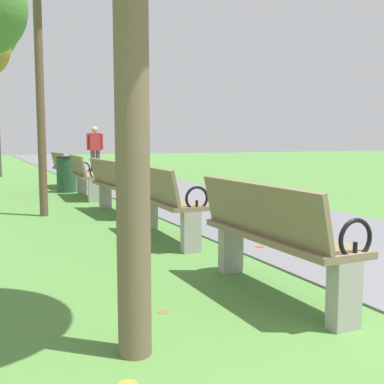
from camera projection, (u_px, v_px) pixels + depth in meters
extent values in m
cube|color=slate|center=(91.00, 171.00, 18.57)|extent=(2.97, 44.00, 0.02)
cube|color=#7A664C|center=(278.00, 236.00, 3.73)|extent=(0.45, 1.60, 0.05)
cube|color=#7A664C|center=(257.00, 209.00, 3.62)|extent=(0.14, 1.60, 0.40)
cube|color=#99968E|center=(344.00, 295.00, 3.09)|extent=(0.20, 0.12, 0.45)
cube|color=#99968E|center=(231.00, 248.00, 4.42)|extent=(0.20, 0.12, 0.45)
torus|color=black|center=(355.00, 239.00, 3.05)|extent=(0.27, 0.03, 0.27)
cylinder|color=black|center=(355.00, 251.00, 3.06)|extent=(0.03, 0.03, 0.12)
torus|color=black|center=(236.00, 208.00, 4.42)|extent=(0.27, 0.03, 0.27)
cylinder|color=black|center=(236.00, 217.00, 4.43)|extent=(0.03, 0.03, 0.12)
cube|color=#7A664C|center=(168.00, 201.00, 5.85)|extent=(0.49, 1.61, 0.05)
cube|color=#7A664C|center=(153.00, 183.00, 5.75)|extent=(0.17, 1.60, 0.40)
cube|color=#99968E|center=(191.00, 232.00, 5.19)|extent=(0.20, 0.13, 0.45)
cube|color=#99968E|center=(150.00, 213.00, 6.55)|extent=(0.20, 0.13, 0.45)
torus|color=black|center=(197.00, 198.00, 5.16)|extent=(0.27, 0.04, 0.27)
cylinder|color=black|center=(197.00, 206.00, 5.17)|extent=(0.03, 0.03, 0.12)
torus|color=black|center=(153.00, 186.00, 6.55)|extent=(0.27, 0.04, 0.27)
cylinder|color=black|center=(153.00, 192.00, 6.56)|extent=(0.03, 0.03, 0.12)
cube|color=#7A664C|center=(117.00, 185.00, 7.90)|extent=(0.49, 1.61, 0.05)
cube|color=#7A664C|center=(106.00, 172.00, 7.79)|extent=(0.17, 1.60, 0.40)
cube|color=#99968E|center=(132.00, 206.00, 7.27)|extent=(0.20, 0.13, 0.45)
cube|color=#99968E|center=(105.00, 195.00, 8.59)|extent=(0.20, 0.13, 0.45)
torus|color=black|center=(136.00, 182.00, 7.23)|extent=(0.27, 0.04, 0.27)
cylinder|color=black|center=(136.00, 187.00, 7.24)|extent=(0.03, 0.03, 0.12)
torus|color=black|center=(108.00, 175.00, 8.59)|extent=(0.27, 0.04, 0.27)
cylinder|color=black|center=(108.00, 179.00, 8.60)|extent=(0.03, 0.03, 0.12)
cube|color=#7A664C|center=(87.00, 175.00, 10.04)|extent=(0.52, 1.62, 0.05)
cube|color=#7A664C|center=(77.00, 165.00, 9.94)|extent=(0.20, 1.60, 0.40)
cube|color=#99968E|center=(94.00, 191.00, 9.38)|extent=(0.21, 0.13, 0.45)
cube|color=#99968E|center=(82.00, 184.00, 10.75)|extent=(0.21, 0.13, 0.45)
torus|color=black|center=(96.00, 172.00, 9.34)|extent=(0.27, 0.04, 0.27)
cylinder|color=black|center=(96.00, 176.00, 9.35)|extent=(0.03, 0.03, 0.12)
torus|color=black|center=(84.00, 168.00, 10.75)|extent=(0.27, 0.04, 0.27)
cylinder|color=black|center=(84.00, 171.00, 10.76)|extent=(0.03, 0.03, 0.12)
cube|color=#7A664C|center=(67.00, 169.00, 12.26)|extent=(0.47, 1.61, 0.05)
cube|color=#7A664C|center=(59.00, 160.00, 12.16)|extent=(0.16, 1.60, 0.40)
cube|color=#99968E|center=(73.00, 181.00, 11.63)|extent=(0.20, 0.12, 0.45)
cube|color=#99968E|center=(61.00, 177.00, 12.96)|extent=(0.20, 0.12, 0.45)
torus|color=black|center=(75.00, 166.00, 11.60)|extent=(0.27, 0.04, 0.27)
cylinder|color=black|center=(75.00, 169.00, 11.60)|extent=(0.03, 0.03, 0.12)
torus|color=black|center=(63.00, 163.00, 12.96)|extent=(0.27, 0.04, 0.27)
cylinder|color=black|center=(63.00, 166.00, 12.97)|extent=(0.03, 0.03, 0.12)
cylinder|color=brown|center=(132.00, 81.00, 2.58)|extent=(0.19, 0.19, 3.06)
cylinder|color=brown|center=(40.00, 88.00, 7.50)|extent=(0.13, 0.13, 4.05)
cylinder|color=#4C4C56|center=(93.00, 164.00, 15.52)|extent=(0.14, 0.14, 0.85)
cylinder|color=#4C4C56|center=(98.00, 164.00, 15.57)|extent=(0.14, 0.14, 0.85)
cube|color=#B22D2D|center=(95.00, 142.00, 15.47)|extent=(0.37, 0.27, 0.56)
sphere|color=tan|center=(95.00, 130.00, 15.43)|extent=(0.20, 0.20, 0.20)
cylinder|color=#B22D2D|center=(88.00, 142.00, 15.41)|extent=(0.09, 0.09, 0.52)
cylinder|color=#B22D2D|center=(102.00, 142.00, 15.53)|extent=(0.09, 0.09, 0.52)
cylinder|color=#234C2D|center=(66.00, 175.00, 11.16)|extent=(0.44, 0.44, 0.80)
torus|color=black|center=(66.00, 157.00, 11.11)|extent=(0.48, 0.48, 0.04)
cylinder|color=gold|center=(163.00, 191.00, 11.15)|extent=(0.15, 0.15, 0.00)
cylinder|color=brown|center=(163.00, 312.00, 3.41)|extent=(0.13, 0.13, 0.00)
cylinder|color=gold|center=(107.00, 188.00, 12.01)|extent=(0.16, 0.16, 0.00)
cylinder|color=#AD6B23|center=(196.00, 209.00, 8.30)|extent=(0.15, 0.15, 0.00)
cylinder|color=brown|center=(114.00, 180.00, 14.17)|extent=(0.09, 0.09, 0.00)
cylinder|color=#93511E|center=(28.00, 200.00, 9.74)|extent=(0.14, 0.14, 0.00)
cylinder|color=gold|center=(252.00, 214.00, 7.74)|extent=(0.12, 0.12, 0.00)
cylinder|color=#AD6B23|center=(26.00, 198.00, 10.12)|extent=(0.17, 0.17, 0.00)
cylinder|color=brown|center=(173.00, 185.00, 12.82)|extent=(0.10, 0.10, 0.00)
cylinder|color=gold|center=(42.00, 182.00, 13.90)|extent=(0.13, 0.13, 0.00)
cylinder|color=#93511E|center=(221.00, 225.00, 6.74)|extent=(0.09, 0.09, 0.00)
cylinder|color=#BC842D|center=(128.00, 384.00, 2.40)|extent=(0.13, 0.13, 0.00)
cylinder|color=#93511E|center=(260.00, 246.00, 5.40)|extent=(0.14, 0.14, 0.00)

